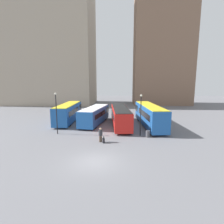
# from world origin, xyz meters

# --- Properties ---
(ground_plane) EXTENTS (160.00, 160.00, 0.00)m
(ground_plane) POSITION_xyz_m (0.00, 0.00, 0.00)
(ground_plane) COLOR slate
(building_block_left) EXTENTS (30.61, 16.26, 42.29)m
(building_block_left) POSITION_xyz_m (-21.88, 43.17, 21.15)
(building_block_left) COLOR tan
(building_block_left) RESTS_ON ground_plane
(building_block_right) EXTENTS (17.49, 10.07, 33.08)m
(building_block_right) POSITION_xyz_m (15.32, 43.17, 16.54)
(building_block_right) COLOR #7F604C
(building_block_right) RESTS_ON ground_plane
(bus_0) EXTENTS (2.74, 10.90, 3.16)m
(bus_0) POSITION_xyz_m (-6.92, 15.86, 1.71)
(bus_0) COLOR #1E56A3
(bus_0) RESTS_ON ground_plane
(bus_1) EXTENTS (4.11, 9.93, 2.79)m
(bus_1) POSITION_xyz_m (-2.05, 14.52, 1.52)
(bus_1) COLOR #1E56A3
(bus_1) RESTS_ON ground_plane
(bus_2) EXTENTS (3.42, 11.79, 2.93)m
(bus_2) POSITION_xyz_m (2.25, 13.48, 1.60)
(bus_2) COLOR red
(bus_2) RESTS_ON ground_plane
(bus_3) EXTENTS (3.43, 12.53, 3.34)m
(bus_3) POSITION_xyz_m (6.91, 13.54, 1.82)
(bus_3) COLOR #1E56A3
(bus_3) RESTS_ON ground_plane
(traveler) EXTENTS (0.56, 0.56, 1.71)m
(traveler) POSITION_xyz_m (-0.06, 5.22, 1.02)
(traveler) COLOR #4C3828
(traveler) RESTS_ON ground_plane
(suitcase) EXTENTS (0.31, 0.39, 0.81)m
(suitcase) POSITION_xyz_m (0.32, 4.87, 0.29)
(suitcase) COLOR black
(suitcase) RESTS_ON ground_plane
(lamp_post_0) EXTENTS (0.28, 0.28, 5.56)m
(lamp_post_0) POSITION_xyz_m (-6.26, 8.22, 3.28)
(lamp_post_0) COLOR black
(lamp_post_0) RESTS_ON ground_plane
(lamp_post_1) EXTENTS (0.28, 0.28, 5.38)m
(lamp_post_1) POSITION_xyz_m (4.85, 7.94, 3.19)
(lamp_post_1) COLOR black
(lamp_post_1) RESTS_ON ground_plane
(trash_bin) EXTENTS (0.52, 0.52, 0.85)m
(trash_bin) POSITION_xyz_m (5.74, 7.32, 0.42)
(trash_bin) COLOR #47474C
(trash_bin) RESTS_ON ground_plane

